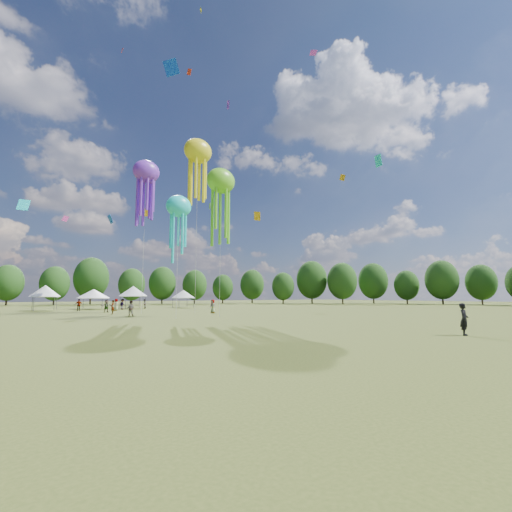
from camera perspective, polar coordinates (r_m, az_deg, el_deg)
ground at (r=19.51m, az=20.32°, el=-13.12°), size 300.00×300.00×0.00m
observer_main at (r=25.30m, az=30.54°, el=-8.78°), size 0.83×0.68×1.95m
spectator_near at (r=44.67m, az=-19.57°, el=-7.98°), size 1.11×1.06×1.81m
spectators_far at (r=60.81m, az=-20.23°, el=-7.43°), size 15.13×24.16×1.93m
festival_tents at (r=68.95m, az=-25.97°, el=-5.26°), size 41.70×8.34×4.27m
show_kites at (r=47.96m, az=-21.71°, el=14.46°), size 34.02×14.38×26.08m
small_kites at (r=58.87m, az=-20.06°, el=22.23°), size 72.01×52.40×44.50m
treeline at (r=74.55m, az=-26.33°, el=-2.57°), size 201.57×95.24×13.43m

